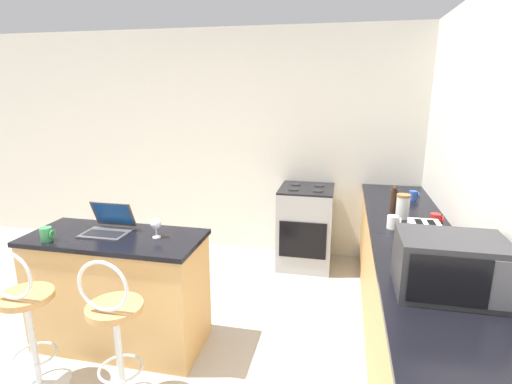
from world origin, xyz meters
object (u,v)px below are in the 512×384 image
Objects in this scene: pepper_mill at (394,200)px; mug_green at (47,234)px; stove_range at (305,227)px; mug_blue at (413,195)px; laptop at (109,225)px; mug_white at (393,222)px; bar_stool_far at (116,336)px; mug_red at (436,220)px; toaster at (424,237)px; wine_glass_tall at (156,224)px; bar_stool_near at (28,324)px; storage_jar at (403,206)px; microwave at (450,266)px.

pepper_mill is 2.74m from mug_green.
stove_range is 9.77× the size of mug_blue.
laptop reaches higher than mug_white.
mug_red is (2.03, 1.28, 0.47)m from bar_stool_far.
stove_range is at bearing 51.87° from laptop.
mug_blue is at bearing 84.37° from toaster.
wine_glass_tall reaches higher than stove_range.
toaster is at bearing 9.00° from mug_green.
bar_stool_near is at bearing -153.44° from mug_white.
pepper_mill reaches higher than mug_white.
storage_jar is at bearing 20.43° from laptop.
bar_stool_near reaches higher than mug_white.
wine_glass_tall reaches higher than bar_stool_far.
pepper_mill reaches higher than mug_green.
stove_range is 1.35m from storage_jar.
bar_stool_near is at bearing -146.46° from pepper_mill.
pepper_mill is at bearing 42.05° from bar_stool_far.
wine_glass_tall is 1.99m from pepper_mill.
mug_white is at bearing -96.15° from pepper_mill.
mug_blue is (2.61, 2.05, 0.46)m from bar_stool_near.
stove_range is 8.82× the size of mug_white.
mug_red is at bearing -86.40° from mug_blue.
mug_green is at bearing 175.69° from microwave.
laptop reaches higher than stove_range.
mug_red reaches higher than mug_green.
storage_jar is 0.30m from mug_white.
microwave is 5.33× the size of mug_green.
mug_green is 0.96× the size of mug_red.
mug_white reaches higher than mug_blue.
mug_white is 2.54m from mug_green.
bar_stool_near is 2.65m from toaster.
laptop is at bearing 168.63° from microwave.
toaster is at bearing -82.03° from pepper_mill.
mug_white is at bearing 99.60° from microwave.
mug_green is 2.89m from mug_red.
storage_jar is (2.43, 1.45, 0.52)m from bar_stool_near.
bar_stool_near reaches higher than stove_range.
mug_green reaches higher than mug_blue.
wine_glass_tall is 0.76m from mug_green.
mug_red is (0.16, 1.11, -0.10)m from microwave.
toaster is 1.28m from mug_blue.
bar_stool_near is at bearing -154.22° from mug_red.
storage_jar is at bearing 38.74° from bar_stool_far.
laptop reaches higher than bar_stool_near.
toaster is 0.28× the size of stove_range.
toaster is 2.52× the size of mug_green.
bar_stool_far is at bearing -174.68° from microwave.
bar_stool_far is 1.12× the size of stove_range.
bar_stool_far is 6.91× the size of wine_glass_tall.
laptop is at bearing 69.43° from bar_stool_near.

